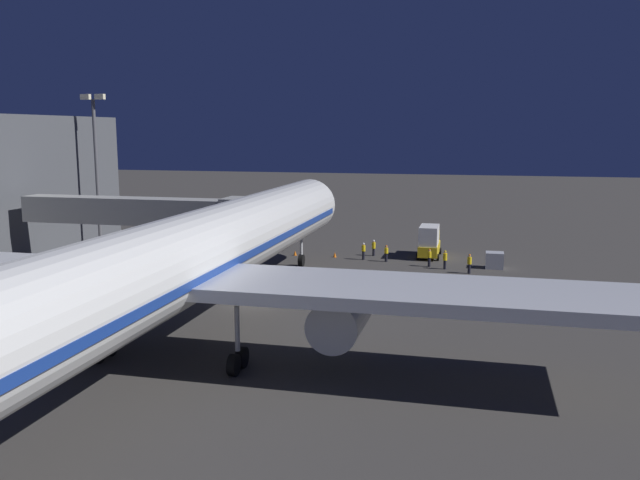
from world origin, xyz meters
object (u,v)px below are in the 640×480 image
Objects in this scene: cargo_truck_aft at (429,241)px; traffic_cone_nose_starboard at (295,253)px; ground_crew_near_nose_gear at (386,253)px; ground_crew_under_port_wing at (445,259)px; ground_crew_marshaller_fwd at (429,257)px; traffic_cone_nose_port at (335,255)px; apron_floodlight_mast at (96,159)px; ground_crew_by_tug at (363,250)px; ground_crew_walking_aft at (469,263)px; airliner_at_gate at (177,264)px; ground_crew_by_belt_loader at (374,247)px; jet_bridge at (155,212)px; baggage_container_mid_row at (495,260)px.

traffic_cone_nose_starboard is at bearing 9.85° from cargo_truck_aft.
ground_crew_under_port_wing is (-6.08, 2.35, 0.07)m from ground_crew_near_nose_gear.
traffic_cone_nose_port is (10.19, -2.67, -0.72)m from ground_crew_marshaller_fwd.
apron_floodlight_mast reaches higher than ground_crew_under_port_wing.
ground_crew_walking_aft reaches higher than ground_crew_by_tug.
airliner_at_gate is 38.84× the size of ground_crew_by_belt_loader.
jet_bridge is 28.20m from ground_crew_under_port_wing.
airliner_at_gate is 33.61m from traffic_cone_nose_port.
apron_floodlight_mast is at bearing -1.32° from ground_crew_near_nose_gear.
traffic_cone_nose_port is at bearing -179.20° from apron_floodlight_mast.
ground_crew_walking_aft is (-41.81, 4.64, -9.09)m from apron_floodlight_mast.
cargo_truck_aft is (-37.47, -2.85, -8.37)m from apron_floodlight_mast.
ground_crew_walking_aft is at bearing 147.18° from ground_crew_under_port_wing.
ground_crew_by_tug is 3.28× the size of traffic_cone_nose_port.
jet_bridge is 13.38× the size of ground_crew_marshaller_fwd.
ground_crew_walking_aft reaches higher than ground_crew_by_belt_loader.
ground_crew_marshaller_fwd is 10.55m from traffic_cone_nose_port.
jet_bridge is 23.43m from ground_crew_near_nose_gear.
jet_bridge is at bearing 18.57° from ground_crew_marshaller_fwd.
ground_crew_near_nose_gear is 10.17m from traffic_cone_nose_starboard.
apron_floodlight_mast is 40.62m from ground_crew_under_port_wing.
ground_crew_marshaller_fwd is (-37.89, 2.28, -9.14)m from apron_floodlight_mast.
traffic_cone_nose_starboard is (14.17, 2.46, -1.48)m from cargo_truck_aft.
ground_crew_by_tug is 0.96× the size of ground_crew_walking_aft.
ground_crew_by_tug reaches higher than ground_crew_by_belt_loader.
ground_crew_near_nose_gear is at bearing -18.62° from ground_crew_marshaller_fwd.
cargo_truck_aft is at bearing -108.61° from airliner_at_gate.
ground_crew_by_belt_loader is 8.52m from traffic_cone_nose_starboard.
ground_crew_by_belt_loader is at bearing -155.39° from traffic_cone_nose_port.
baggage_container_mid_row is 6.33m from ground_crew_marshaller_fwd.
ground_crew_under_port_wing is (-39.46, 3.12, -9.11)m from apron_floodlight_mast.
apron_floodlight_mast is at bearing -0.50° from ground_crew_by_tug.
apron_floodlight_mast is at bearing -4.52° from ground_crew_under_port_wing.
ground_crew_walking_aft is at bearing 146.30° from ground_crew_by_belt_loader.
traffic_cone_nose_port is (5.68, -1.15, -0.68)m from ground_crew_near_nose_gear.
ground_crew_by_tug is 7.68m from traffic_cone_nose_starboard.
cargo_truck_aft reaches higher than ground_crew_walking_aft.
traffic_cone_nose_starboard is at bearing -86.20° from airliner_at_gate.
traffic_cone_nose_starboard is at bearing -4.92° from ground_crew_by_tug.
ground_crew_near_nose_gear is 3.14× the size of traffic_cone_nose_port.
ground_crew_by_belt_loader is at bearing -16.37° from baggage_container_mid_row.
apron_floodlight_mast is at bearing -1.97° from baggage_container_mid_row.
traffic_cone_nose_starboard is (4.40, 0.00, 0.00)m from traffic_cone_nose_port.
ground_crew_by_belt_loader is at bearing -33.96° from ground_crew_under_port_wing.
ground_crew_by_belt_loader is 3.17× the size of traffic_cone_nose_port.
ground_crew_walking_aft is at bearing 173.67° from apron_floodlight_mast.
ground_crew_by_belt_loader is (1.78, -2.94, 0.01)m from ground_crew_near_nose_gear.
airliner_at_gate is 35.73m from ground_crew_by_belt_loader.
airliner_at_gate is at bearing 127.94° from apron_floodlight_mast.
ground_crew_near_nose_gear is 3.14× the size of traffic_cone_nose_starboard.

